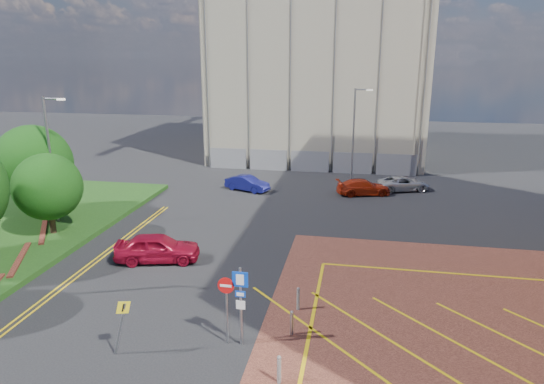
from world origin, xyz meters
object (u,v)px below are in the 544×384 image
(lamp_left_far, at_px, (51,155))
(car_red_back, at_px, (363,187))
(lamp_back, at_px, (354,130))
(warning_sign, at_px, (121,321))
(car_silver_back, at_px, (403,183))
(car_red_left, at_px, (157,248))
(car_blue_back, at_px, (247,183))
(tree_d, at_px, (34,163))
(tree_c, at_px, (48,187))
(sign_cluster, at_px, (235,298))

(lamp_left_far, height_order, car_red_back, lamp_left_far)
(lamp_back, relative_size, car_red_back, 1.89)
(warning_sign, distance_m, car_silver_back, 27.96)
(lamp_back, bearing_deg, lamp_left_far, -139.14)
(lamp_left_far, distance_m, warning_sign, 16.83)
(warning_sign, bearing_deg, car_red_left, 104.95)
(lamp_left_far, bearing_deg, car_blue_back, 45.98)
(warning_sign, height_order, car_red_left, warning_sign)
(warning_sign, bearing_deg, car_silver_back, 64.88)
(car_silver_back, bearing_deg, tree_d, 96.94)
(car_red_back, xyz_separation_m, car_silver_back, (3.21, 1.87, -0.03))
(car_red_back, bearing_deg, lamp_back, -4.90)
(car_red_back, bearing_deg, tree_d, 98.97)
(tree_c, xyz_separation_m, car_silver_back, (21.77, 14.83, -2.61))
(car_red_left, relative_size, car_blue_back, 1.21)
(car_red_back, bearing_deg, car_silver_back, -75.57)
(tree_c, height_order, car_red_back, tree_c)
(warning_sign, height_order, car_silver_back, warning_sign)
(tree_d, xyz_separation_m, car_silver_back, (24.77, 11.83, -3.28))
(lamp_left_far, bearing_deg, lamp_back, 40.86)
(warning_sign, distance_m, car_red_back, 24.99)
(lamp_left_far, bearing_deg, car_red_back, 29.36)
(car_red_left, bearing_deg, sign_cluster, -151.50)
(tree_c, distance_m, lamp_left_far, 2.65)
(sign_cluster, xyz_separation_m, warning_sign, (-3.90, -1.46, -0.52))
(lamp_back, xyz_separation_m, car_blue_back, (-8.39, -5.53, -3.75))
(car_red_left, distance_m, car_silver_back, 22.08)
(car_blue_back, bearing_deg, tree_c, 163.56)
(warning_sign, bearing_deg, lamp_left_far, 130.93)
(tree_d, bearing_deg, sign_cluster, -35.58)
(sign_cluster, xyz_separation_m, car_red_back, (4.76, 21.97, -1.34))
(tree_d, distance_m, warning_sign, 18.81)
(tree_d, height_order, sign_cluster, tree_d)
(car_silver_back, bearing_deg, lamp_left_far, 100.90)
(sign_cluster, height_order, car_red_back, sign_cluster)
(car_blue_back, relative_size, car_silver_back, 0.88)
(lamp_left_far, bearing_deg, car_silver_back, 29.49)
(warning_sign, bearing_deg, car_red_back, 69.73)
(car_red_left, height_order, car_red_back, car_red_left)
(tree_d, bearing_deg, lamp_back, 36.09)
(tree_c, distance_m, lamp_back, 25.19)
(sign_cluster, xyz_separation_m, car_blue_back, (-4.60, 21.48, -1.34))
(tree_c, height_order, car_silver_back, tree_c)
(tree_c, height_order, warning_sign, tree_c)
(tree_c, relative_size, lamp_back, 0.61)
(car_red_left, xyz_separation_m, car_blue_back, (1.51, 14.64, -0.15))
(car_blue_back, bearing_deg, warning_sign, -158.27)
(car_red_back, bearing_deg, warning_sign, 143.91)
(lamp_back, bearing_deg, tree_d, -143.91)
(car_red_left, xyz_separation_m, car_red_back, (10.87, 15.13, -0.15))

